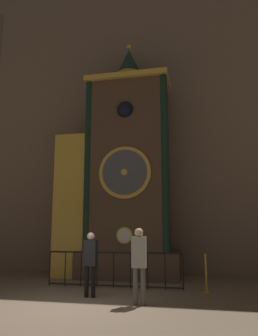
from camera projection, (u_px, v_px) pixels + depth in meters
The scene contains 7 objects.
ground_plane at pixel (65, 307), 7.40m from camera, with size 28.00×28.00×0.00m, color #75604C.
cathedral_back_wall at pixel (122, 111), 14.24m from camera, with size 24.00×0.32×13.62m.
clock_tower at pixel (119, 177), 12.38m from camera, with size 4.62×1.77×9.12m.
railing_fence at pixel (114, 268), 9.92m from camera, with size 4.20×0.05×1.05m.
visitor_near at pixel (91, 258), 8.62m from camera, with size 0.35×0.23×1.65m.
visitor_far at pixel (139, 258), 7.76m from camera, with size 0.35×0.24×1.76m.
stanchion_post at pixel (206, 280), 9.08m from camera, with size 0.28×0.28×1.05m.
Camera 1 is at (3.06, -7.37, 1.76)m, focal length 35.00 mm.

